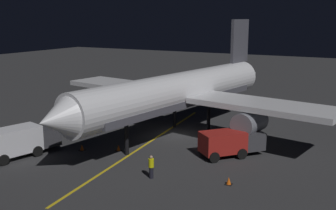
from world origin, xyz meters
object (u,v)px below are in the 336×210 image
Objects in this scene: baggage_truck at (21,141)px; traffic_cone_near_left at (119,148)px; airliner at (181,92)px; catering_truck at (230,143)px; traffic_cone_under_wing at (229,181)px; ground_crew_worker at (151,167)px; traffic_cone_near_right at (82,148)px.

baggage_truck is 11.56× the size of traffic_cone_near_left.
airliner is 59.53× the size of traffic_cone_near_left.
traffic_cone_under_wing is (-2.05, 5.73, -0.89)m from catering_truck.
airliner is 15.51m from baggage_truck.
traffic_cone_under_wing is at bearing 109.72° from catering_truck.
traffic_cone_near_left is at bearing -12.02° from traffic_cone_under_wing.
airliner is 5.15× the size of baggage_truck.
ground_crew_worker is 3.16× the size of traffic_cone_near_left.
baggage_truck is at bearing 54.01° from airliner.
catering_truck is at bearing 149.23° from airliner.
traffic_cone_near_right and traffic_cone_under_wing have the same top height.
traffic_cone_under_wing is at bearing 131.77° from airliner.
catering_truck is 6.15m from traffic_cone_under_wing.
ground_crew_worker is (3.34, 7.32, -0.25)m from catering_truck.
baggage_truck is 17.63m from catering_truck.
ground_crew_worker is at bearing 145.27° from traffic_cone_near_left.
catering_truck is 9.89× the size of traffic_cone_under_wing.
traffic_cone_under_wing is (-14.02, 0.92, 0.00)m from traffic_cone_near_right.
baggage_truck reaches higher than ground_crew_worker.
traffic_cone_near_right is at bearing 26.45° from traffic_cone_near_left.
baggage_truck reaches higher than traffic_cone_under_wing.
airliner is 11.03m from traffic_cone_near_right.
traffic_cone_near_left is at bearing 20.34° from catering_truck.
ground_crew_worker is 6.98m from traffic_cone_near_left.
ground_crew_worker is at bearing 65.45° from catering_truck.
airliner reaches higher than traffic_cone_near_right.
traffic_cone_near_left is 1.00× the size of traffic_cone_near_right.
baggage_truck is 8.24m from traffic_cone_near_left.
airliner is 12.15m from ground_crew_worker.
traffic_cone_near_left is at bearing -141.77° from baggage_truck.
traffic_cone_under_wing is at bearing -163.53° from ground_crew_worker.
ground_crew_worker is 5.66m from traffic_cone_under_wing.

